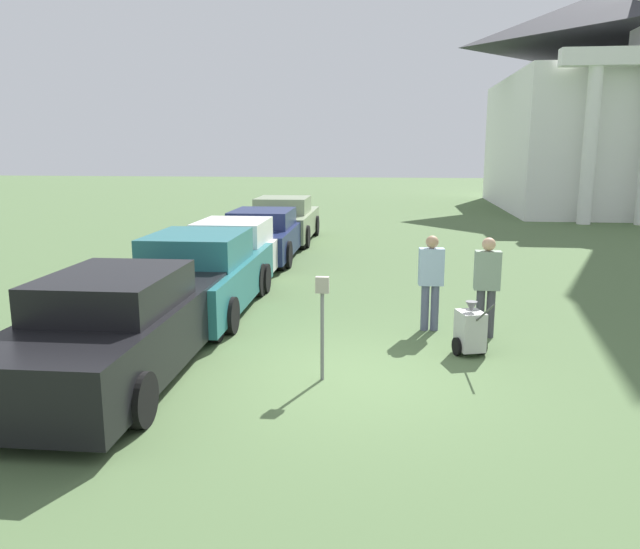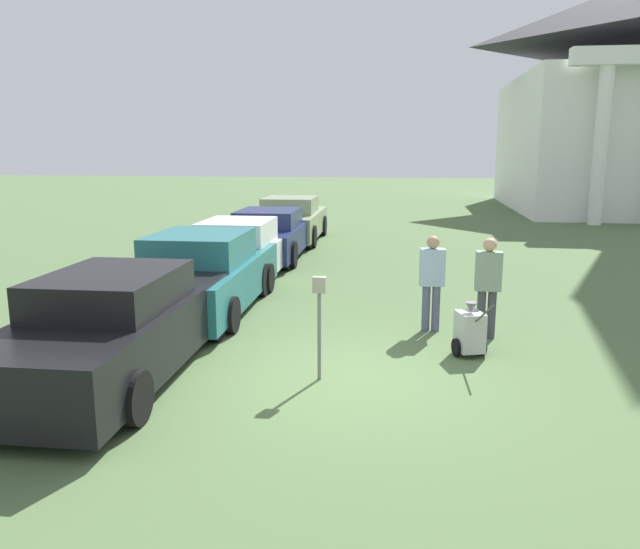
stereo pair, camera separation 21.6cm
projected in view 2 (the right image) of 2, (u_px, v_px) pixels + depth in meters
name	position (u px, v px, depth m)	size (l,w,h in m)	color
ground_plane	(339.00, 377.00, 8.69)	(120.00, 120.00, 0.00)	#4C663D
parked_car_black	(120.00, 326.00, 8.68)	(2.01, 5.21, 1.50)	black
parked_car_teal	(204.00, 274.00, 12.20)	(2.15, 5.07, 1.54)	#23666B
parked_car_white	(239.00, 253.00, 14.78)	(1.96, 4.72, 1.48)	silver
parked_car_navy	(270.00, 235.00, 18.04)	(2.08, 5.06, 1.40)	#19234C
parked_car_sage	(291.00, 220.00, 21.26)	(2.13, 4.69, 1.50)	gray
parking_meter	(319.00, 309.00, 8.39)	(0.18, 0.09, 1.45)	slate
person_worker	(432.00, 278.00, 10.69)	(0.44, 0.25, 1.67)	#515670
person_supervisor	(488.00, 282.00, 10.28)	(0.43, 0.23, 1.69)	#3F3F47
equipment_cart	(470.00, 331.00, 9.50)	(0.53, 1.00, 1.00)	#B2B2AD
church	(638.00, 89.00, 30.83)	(11.72, 14.24, 24.09)	white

